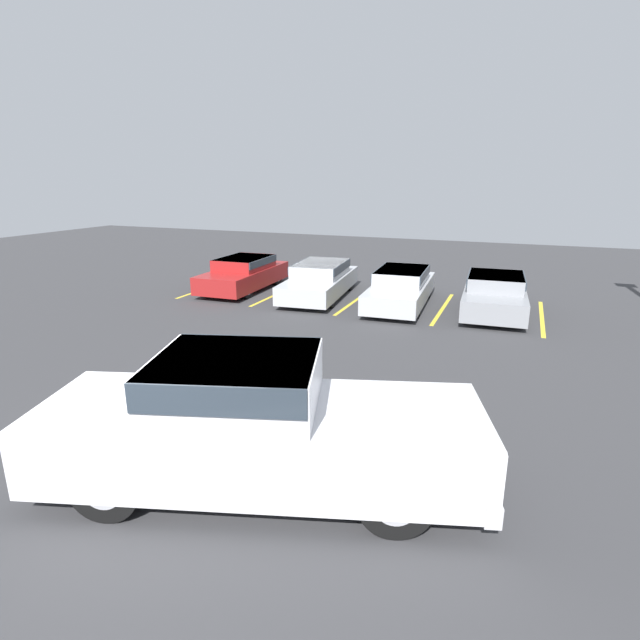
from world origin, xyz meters
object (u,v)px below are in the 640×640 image
at_px(parked_sedan_b, 320,279).
at_px(parked_sedan_d, 495,293).
at_px(pickup_truck, 261,424).
at_px(parked_sedan_a, 244,273).
at_px(parked_sedan_c, 401,286).

relative_size(parked_sedan_b, parked_sedan_d, 1.11).
relative_size(pickup_truck, parked_sedan_a, 1.42).
height_order(parked_sedan_b, parked_sedan_d, parked_sedan_b).
bearing_deg(pickup_truck, parked_sedan_a, 104.20).
bearing_deg(parked_sedan_d, parked_sedan_c, -90.78).
height_order(pickup_truck, parked_sedan_c, pickup_truck).
bearing_deg(parked_sedan_b, parked_sedan_d, 84.45).
bearing_deg(pickup_truck, parked_sedan_d, 60.44).
distance_m(pickup_truck, parked_sedan_c, 10.82).
bearing_deg(parked_sedan_b, pickup_truck, 12.14).
relative_size(pickup_truck, parked_sedan_d, 1.45).
xyz_separation_m(parked_sedan_a, parked_sedan_b, (3.14, -0.04, 0.00)).
xyz_separation_m(parked_sedan_a, parked_sedan_c, (6.09, -0.12, -0.01)).
bearing_deg(parked_sedan_c, parked_sedan_b, -94.91).
relative_size(parked_sedan_a, parked_sedan_b, 0.92).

